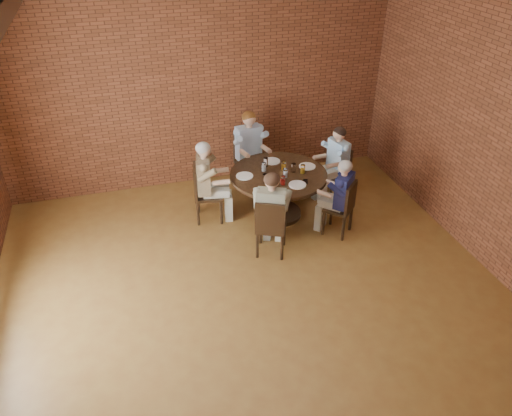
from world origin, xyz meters
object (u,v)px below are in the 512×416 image
object	(u,v)px
diner_a	(335,164)
diner_d	(271,214)
diner_c	(208,182)
chair_e	(343,207)
smartphone	(306,181)
diner_e	(340,198)
dining_table	(278,186)
chair_b	(248,157)
chair_a	(338,170)
chair_d	(271,226)
chair_c	(203,191)
diner_b	(250,151)

from	to	relation	value
diner_a	diner_d	size ratio (longest dim) A/B	0.97
diner_c	diner_a	bearing A→B (deg)	-77.49
diner_a	chair_e	bearing A→B (deg)	-30.81
diner_a	smartphone	size ratio (longest dim) A/B	9.42
diner_e	smartphone	xyz separation A→B (m)	(-0.40, 0.36, 0.14)
diner_d	smartphone	size ratio (longest dim) A/B	9.67
dining_table	chair_b	bearing A→B (deg)	99.55
diner_a	chair_e	distance (m)	1.09
chair_b	diner_e	bearing A→B (deg)	-73.41
chair_a	chair_d	distance (m)	2.01
diner_c	chair_e	bearing A→B (deg)	-107.28
diner_c	diner_e	distance (m)	2.00
diner_a	smartphone	world-z (taller)	diner_a
chair_c	diner_a	bearing A→B (deg)	-77.96
chair_e	smartphone	size ratio (longest dim) A/B	6.56
diner_a	diner_d	distance (m)	1.87
dining_table	diner_e	world-z (taller)	diner_e
diner_a	dining_table	bearing A→B (deg)	-90.00
diner_c	chair_b	bearing A→B (deg)	-33.65
chair_c	chair_d	distance (m)	1.38
smartphone	diner_e	bearing A→B (deg)	-22.79
chair_e	smartphone	xyz separation A→B (m)	(-0.45, 0.41, 0.27)
chair_b	diner_d	distance (m)	2.01
diner_a	chair_b	size ratio (longest dim) A/B	1.32
smartphone	chair_c	bearing A→B (deg)	178.06
chair_c	diner_e	distance (m)	2.08
diner_b	diner_d	size ratio (longest dim) A/B	1.06
chair_c	diner_e	world-z (taller)	diner_e
diner_c	diner_b	bearing A→B (deg)	-37.09
chair_b	chair_c	bearing A→B (deg)	-146.86
diner_a	diner_e	bearing A→B (deg)	-34.18
diner_e	chair_b	bearing A→B (deg)	-108.52
diner_d	diner_e	bearing A→B (deg)	-146.92
chair_b	dining_table	bearing A→B (deg)	-90.00
dining_table	diner_e	size ratio (longest dim) A/B	1.22
diner_b	diner_e	distance (m)	1.94
diner_d	diner_e	size ratio (longest dim) A/B	1.06
diner_b	smartphone	bearing A→B (deg)	-80.32
dining_table	chair_c	world-z (taller)	chair_c
diner_e	smartphone	world-z (taller)	diner_e
chair_c	chair_e	world-z (taller)	chair_c
diner_b	diner_e	xyz separation A→B (m)	(0.88, -1.73, -0.07)
chair_c	diner_d	size ratio (longest dim) A/B	0.72
dining_table	chair_a	distance (m)	1.17
diner_c	dining_table	bearing A→B (deg)	-90.00
diner_b	diner_d	bearing A→B (deg)	-106.37
chair_c	chair_d	xyz separation A→B (m)	(0.72, -1.18, -0.01)
diner_e	diner_b	bearing A→B (deg)	-107.76
diner_a	diner_d	world-z (taller)	diner_d
dining_table	diner_c	bearing A→B (deg)	169.36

